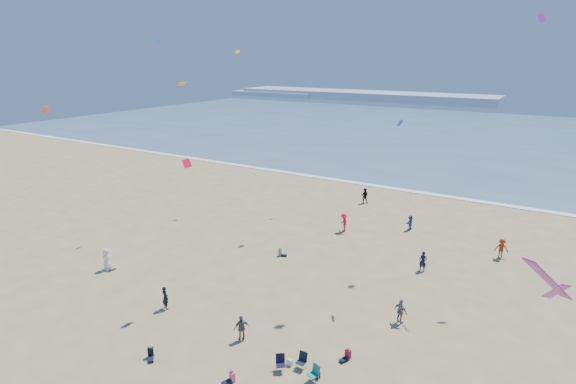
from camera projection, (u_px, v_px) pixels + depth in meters
The scene contains 10 objects.
ocean at pixel (482, 137), 100.42m from camera, with size 220.00×100.00×0.06m, color #476B84.
surf_line at pixel (420, 193), 59.51m from camera, with size 220.00×1.20×0.08m, color white.
headland_far at pixel (361, 95), 191.17m from camera, with size 110.00×20.00×3.20m, color #7A8EA8.
headland_near at pixel (276, 94), 207.15m from camera, with size 40.00×14.00×2.00m, color #7A8EA8.
standing_flyers at pixel (360, 276), 35.01m from camera, with size 35.44×42.66×1.94m.
seated_group at pixel (261, 340), 27.83m from camera, with size 12.55×18.47×0.84m.
chair_cluster at pixel (298, 366), 25.38m from camera, with size 2.80×1.52×1.00m.
white_tote at pixel (290, 362), 26.19m from camera, with size 0.35×0.20×0.40m, color white.
black_backpack at pixel (317, 375), 25.13m from camera, with size 0.30×0.22×0.38m, color black.
kites_aloft at pixel (453, 110), 24.21m from camera, with size 47.88×39.17×26.35m.
Camera 1 is at (14.63, -12.77, 17.29)m, focal length 28.00 mm.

